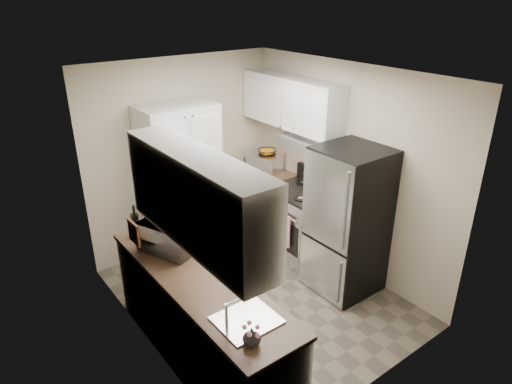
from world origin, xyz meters
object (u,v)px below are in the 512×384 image
at_px(electric_range, 300,223).
at_px(wine_bottle, 135,223).
at_px(refrigerator, 348,221).
at_px(pantry_cabinet, 181,184).
at_px(microwave, 170,236).
at_px(toaster_oven, 265,163).

xyz_separation_m(electric_range, wine_bottle, (-2.10, 0.16, 0.60)).
height_order(electric_range, wine_bottle, wine_bottle).
bearing_deg(refrigerator, pantry_cabinet, 123.46).
bearing_deg(pantry_cabinet, refrigerator, -56.54).
distance_m(microwave, toaster_oven, 2.26).
height_order(refrigerator, wine_bottle, refrigerator).
bearing_deg(wine_bottle, refrigerator, -24.91).
xyz_separation_m(pantry_cabinet, wine_bottle, (-0.93, -0.76, 0.08)).
height_order(electric_range, microwave, microwave).
bearing_deg(toaster_oven, wine_bottle, 174.69).
height_order(microwave, toaster_oven, microwave).
bearing_deg(toaster_oven, microwave, -173.79).
distance_m(pantry_cabinet, electric_range, 1.58).
height_order(pantry_cabinet, electric_range, pantry_cabinet).
xyz_separation_m(refrigerator, wine_bottle, (-2.07, 0.96, 0.23)).
distance_m(pantry_cabinet, wine_bottle, 1.21).
bearing_deg(refrigerator, toaster_oven, 87.04).
distance_m(pantry_cabinet, microwave, 1.42).
xyz_separation_m(refrigerator, toaster_oven, (0.08, 1.61, 0.19)).
relative_size(refrigerator, microwave, 3.19).
height_order(pantry_cabinet, wine_bottle, pantry_cabinet).
xyz_separation_m(pantry_cabinet, toaster_oven, (1.22, -0.11, 0.04)).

